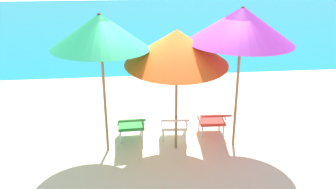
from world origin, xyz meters
The scene contains 8 objects.
ground_plane centered at (0.00, 4.00, 0.00)m, with size 40.00×40.00×0.00m, color beige.
ocean_band centered at (0.00, 12.87, 0.00)m, with size 40.00×18.00×0.01m, color teal.
lounge_chair_left centered at (-0.80, -0.25, 0.40)m, with size 0.57×0.89×0.68m.
lounge_chair_center centered at (0.06, -0.32, 0.40)m, with size 0.60×0.91×0.68m.
lounge_chair_right centered at (0.87, -0.21, 0.40)m, with size 0.56×0.89×0.68m.
beach_umbrella_left centered at (-1.26, -0.55, 2.31)m, with size 2.30×2.29×2.64m.
beach_umbrella_center centered at (0.05, -0.60, 2.01)m, with size 1.88×1.92×2.40m.
beach_umbrella_right centered at (1.20, -0.59, 2.38)m, with size 2.36×2.35×2.72m.
Camera 1 is at (-0.77, -6.92, 3.63)m, focal length 39.74 mm.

